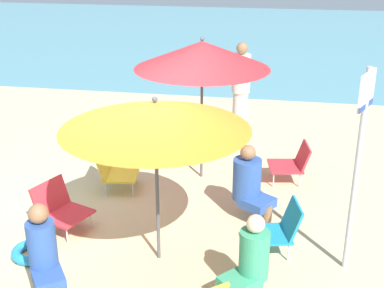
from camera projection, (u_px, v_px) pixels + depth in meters
name	position (u px, v px, depth m)	size (l,w,h in m)	color
ground_plane	(115.00, 221.00, 6.68)	(40.00, 40.00, 0.00)	#CCB789
sea_water	(231.00, 35.00, 19.21)	(40.00, 16.00, 0.01)	#5693A3
umbrella_red	(202.00, 55.00, 7.23)	(1.92, 1.92, 2.12)	#4C4C51
umbrella_orange	(155.00, 116.00, 5.29)	(1.98, 1.98, 1.90)	#4C4C51
beach_chair_a	(145.00, 131.00, 8.76)	(0.71, 0.62, 0.67)	#33934C
beach_chair_b	(60.00, 207.00, 6.40)	(0.73, 0.70, 0.59)	red
beach_chair_c	(280.00, 227.00, 5.90)	(0.60, 0.56, 0.62)	teal
beach_chair_e	(112.00, 168.00, 7.37)	(0.64, 0.60, 0.67)	gold
beach_chair_f	(292.00, 162.00, 7.65)	(0.63, 0.59, 0.58)	red
person_a	(249.00, 182.00, 6.57)	(0.58, 0.53, 1.00)	#2D519E
person_b	(241.00, 94.00, 8.85)	(0.31, 0.31, 1.78)	silver
person_c	(250.00, 260.00, 5.05)	(0.50, 0.51, 0.95)	#389970
person_d	(43.00, 251.00, 5.12)	(0.47, 0.52, 1.01)	#2D519E
warning_sign	(360.00, 147.00, 5.23)	(0.19, 0.39, 2.25)	#ADADB2
swim_ring	(33.00, 252.00, 5.93)	(0.48, 0.48, 0.11)	#238CD8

